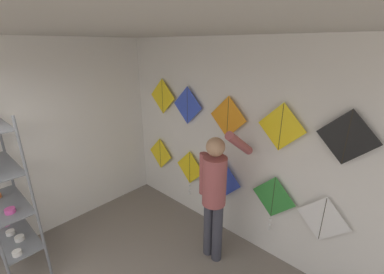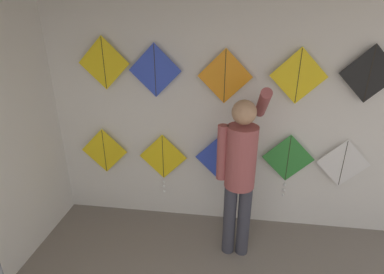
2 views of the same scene
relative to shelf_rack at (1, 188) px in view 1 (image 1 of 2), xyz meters
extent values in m
cube|color=silver|center=(1.45, 2.40, 0.23)|extent=(4.72, 0.06, 2.80)
cube|color=silver|center=(-0.54, 0.76, 0.23)|extent=(0.06, 4.00, 2.80)
cube|color=#A8A399|center=(1.45, 0.76, 1.65)|extent=(4.72, 4.00, 0.04)
cylinder|color=slate|center=(-0.43, 0.19, -0.14)|extent=(0.03, 0.03, 2.06)
cylinder|color=slate|center=(0.44, 0.19, -0.14)|extent=(0.03, 0.03, 2.06)
cube|color=slate|center=(0.00, 0.00, -0.69)|extent=(0.88, 0.39, 0.01)
cube|color=slate|center=(0.00, 0.00, -0.21)|extent=(0.88, 0.39, 0.01)
cylinder|color=#D84C99|center=(-0.36, -0.01, -0.66)|extent=(0.11, 0.11, 0.05)
cylinder|color=white|center=(-0.10, -0.02, -0.66)|extent=(0.10, 0.10, 0.05)
cylinder|color=white|center=(0.10, 0.03, -0.66)|extent=(0.10, 0.10, 0.05)
cylinder|color=white|center=(0.34, -0.06, -0.66)|extent=(0.09, 0.09, 0.05)
cylinder|color=#D84C99|center=(0.24, 0.00, -0.18)|extent=(0.10, 0.10, 0.05)
cylinder|color=#383842|center=(1.57, 1.80, -0.75)|extent=(0.13, 0.13, 0.83)
cylinder|color=#383842|center=(1.72, 1.80, -0.75)|extent=(0.13, 0.13, 0.83)
cylinder|color=#9E4C4C|center=(1.65, 1.80, -0.02)|extent=(0.29, 0.29, 0.62)
sphere|color=tan|center=(1.65, 1.80, 0.42)|extent=(0.22, 0.22, 0.22)
cylinder|color=#9E4C4C|center=(1.47, 1.81, 0.01)|extent=(0.10, 0.10, 0.55)
cylinder|color=#9E4C4C|center=(1.83, 2.02, 0.45)|extent=(0.10, 0.51, 0.40)
cube|color=yellow|center=(0.05, 2.31, -0.30)|extent=(0.57, 0.01, 0.57)
cylinder|color=black|center=(0.05, 2.30, -0.30)|extent=(0.01, 0.01, 0.54)
cube|color=yellow|center=(0.77, 2.31, -0.33)|extent=(0.57, 0.01, 0.57)
cylinder|color=black|center=(0.77, 2.30, -0.33)|extent=(0.01, 0.01, 0.54)
sphere|color=white|center=(0.77, 2.30, -0.66)|extent=(0.04, 0.04, 0.04)
sphere|color=white|center=(0.77, 2.30, -0.73)|extent=(0.04, 0.04, 0.04)
sphere|color=white|center=(0.77, 2.30, -0.80)|extent=(0.04, 0.04, 0.04)
cube|color=blue|center=(1.43, 2.31, -0.30)|extent=(0.57, 0.01, 0.57)
cylinder|color=black|center=(1.43, 2.30, -0.30)|extent=(0.01, 0.01, 0.54)
cube|color=#338C38|center=(2.19, 2.31, -0.25)|extent=(0.57, 0.01, 0.57)
cylinder|color=black|center=(2.19, 2.30, -0.25)|extent=(0.01, 0.01, 0.54)
sphere|color=white|center=(2.19, 2.30, -0.59)|extent=(0.04, 0.04, 0.04)
sphere|color=white|center=(2.19, 2.30, -0.66)|extent=(0.04, 0.04, 0.04)
sphere|color=white|center=(2.19, 2.30, -0.73)|extent=(0.04, 0.04, 0.04)
cube|color=white|center=(2.77, 2.31, -0.28)|extent=(0.57, 0.01, 0.57)
cylinder|color=black|center=(2.77, 2.30, -0.28)|extent=(0.01, 0.01, 0.54)
cube|color=yellow|center=(0.17, 2.31, 0.74)|extent=(0.57, 0.01, 0.57)
cylinder|color=black|center=(0.17, 2.30, 0.74)|extent=(0.01, 0.01, 0.54)
cube|color=blue|center=(0.72, 2.31, 0.68)|extent=(0.57, 0.01, 0.57)
cylinder|color=black|center=(0.72, 2.30, 0.68)|extent=(0.01, 0.01, 0.54)
cube|color=orange|center=(1.45, 2.31, 0.63)|extent=(0.57, 0.01, 0.57)
cylinder|color=black|center=(1.45, 2.30, 0.63)|extent=(0.01, 0.01, 0.54)
cube|color=yellow|center=(2.18, 2.31, 0.66)|extent=(0.57, 0.01, 0.57)
cylinder|color=black|center=(2.18, 2.30, 0.66)|extent=(0.01, 0.01, 0.54)
cube|color=black|center=(2.83, 2.31, 0.69)|extent=(0.57, 0.01, 0.57)
cylinder|color=black|center=(2.83, 2.30, 0.69)|extent=(0.01, 0.01, 0.54)
camera|label=1|loc=(3.30, -0.38, 1.53)|focal=24.00mm
camera|label=2|loc=(1.53, -0.77, 1.25)|focal=28.00mm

